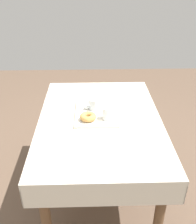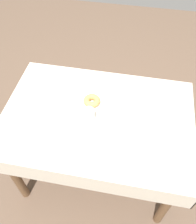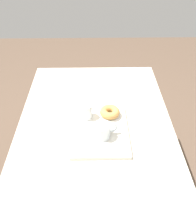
% 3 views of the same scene
% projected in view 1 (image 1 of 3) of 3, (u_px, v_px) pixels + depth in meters
% --- Properties ---
extents(ground_plane, '(6.00, 6.00, 0.00)m').
position_uv_depth(ground_plane, '(100.00, 193.00, 2.31)').
color(ground_plane, brown).
extents(dining_table, '(1.29, 0.89, 0.77)m').
position_uv_depth(dining_table, '(100.00, 131.00, 1.98)').
color(dining_table, beige).
rests_on(dining_table, ground).
extents(serving_tray, '(0.39, 0.31, 0.02)m').
position_uv_depth(serving_tray, '(96.00, 113.00, 1.97)').
color(serving_tray, silver).
rests_on(serving_tray, dining_table).
extents(tea_mug_left, '(0.09, 0.13, 0.08)m').
position_uv_depth(tea_mug_left, '(94.00, 104.00, 1.99)').
color(tea_mug_left, white).
rests_on(tea_mug_left, serving_tray).
extents(water_glass_near, '(0.07, 0.07, 0.09)m').
position_uv_depth(water_glass_near, '(107.00, 114.00, 1.85)').
color(water_glass_near, white).
rests_on(water_glass_near, serving_tray).
extents(donut_plate_left, '(0.12, 0.12, 0.01)m').
position_uv_depth(donut_plate_left, '(88.00, 120.00, 1.86)').
color(donut_plate_left, white).
rests_on(donut_plate_left, serving_tray).
extents(sugar_donut_left, '(0.12, 0.12, 0.04)m').
position_uv_depth(sugar_donut_left, '(88.00, 117.00, 1.85)').
color(sugar_donut_left, tan).
rests_on(sugar_donut_left, donut_plate_left).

